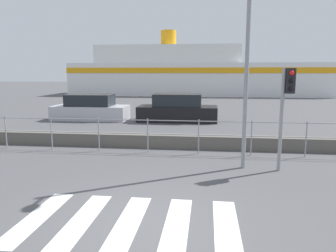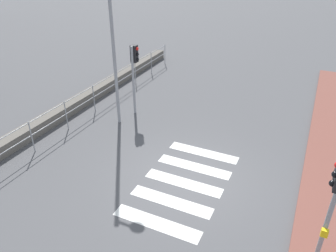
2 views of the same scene
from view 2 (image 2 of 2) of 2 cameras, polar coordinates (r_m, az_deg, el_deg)
ground_plane at (r=10.21m, az=3.30°, el=-8.98°), size 160.00×160.00×0.00m
sidewalk_brick at (r=9.84m, az=26.74°, el=-14.01°), size 24.00×1.80×0.12m
crosswalk at (r=10.01m, az=2.71°, el=-9.84°), size 4.05×2.40×0.01m
seawall at (r=13.24m, az=-22.36°, el=-0.50°), size 21.36×0.55×0.47m
harbor_fence at (r=12.41m, az=-20.00°, el=0.81°), size 19.26×0.04×1.19m
traffic_light_far at (r=13.30m, az=-5.91°, el=10.60°), size 0.34×0.32×2.87m
streetlamp at (r=12.02m, az=-9.15°, el=16.32°), size 0.32×0.88×6.01m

